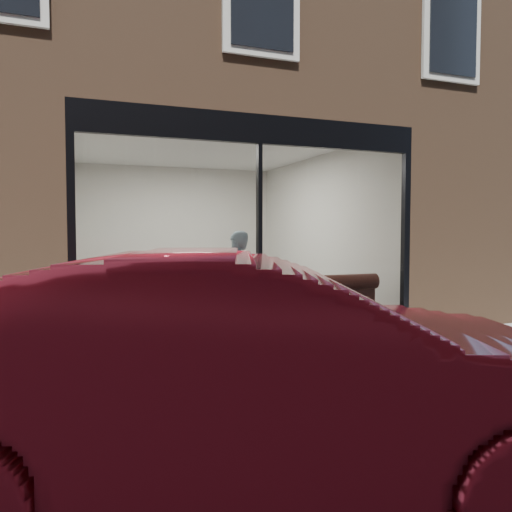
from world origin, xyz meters
name	(u,v)px	position (x,y,z in m)	size (l,w,h in m)	color
ground	(331,388)	(0.00, 0.00, 0.00)	(120.00, 120.00, 0.00)	black
sidewalk_near	(290,363)	(0.00, 1.00, 0.01)	(40.00, 2.00, 0.01)	gray
kerb_near	(333,383)	(0.00, -0.05, 0.06)	(40.00, 0.10, 0.12)	gray
host_building_pier_left	(8,231)	(-3.75, 8.00, 1.60)	(2.50, 12.00, 3.20)	brown
host_building_pier_right	(309,231)	(3.75, 8.00, 1.60)	(2.50, 12.00, 3.20)	brown
host_building_backfill	(155,231)	(0.00, 11.00, 1.60)	(5.00, 6.00, 3.20)	brown
cafe_floor	(205,312)	(0.00, 5.00, 0.02)	(6.00, 6.00, 0.00)	#2D2D30
cafe_ceiling	(205,149)	(0.00, 5.00, 3.19)	(6.00, 6.00, 0.00)	white
cafe_wall_back	(174,231)	(0.00, 7.99, 1.60)	(5.00, 5.00, 0.00)	silver
cafe_wall_left	(68,231)	(-2.49, 5.00, 1.60)	(6.00, 6.00, 0.00)	silver
cafe_wall_right	(319,231)	(2.49, 5.00, 1.60)	(6.00, 6.00, 0.00)	silver
storefront_kick	(259,334)	(0.00, 2.05, 0.15)	(5.00, 0.10, 0.30)	black
storefront_header	(259,129)	(0.00, 2.05, 3.00)	(5.00, 0.10, 0.40)	black
storefront_mullion	(259,235)	(0.00, 2.05, 1.55)	(0.06, 0.10, 2.50)	black
storefront_glass	(260,235)	(0.00, 2.02, 1.55)	(4.80, 4.80, 0.00)	white
banquette	(250,324)	(0.00, 2.45, 0.23)	(4.00, 0.55, 0.45)	#371814
person	(237,284)	(-0.11, 2.69, 0.80)	(0.59, 0.38, 1.60)	#A0C2DB
cafe_table_left	(144,285)	(-1.38, 3.61, 0.74)	(0.68, 0.68, 0.04)	black
cafe_table_right	(305,281)	(1.33, 3.29, 0.74)	(0.62, 0.62, 0.04)	black
cafe_chair_right	(252,309)	(0.49, 3.66, 0.24)	(0.38, 0.38, 0.04)	black
wall_poster	(71,239)	(-2.45, 3.91, 1.48)	(0.02, 0.65, 0.86)	white
parked_car	(252,374)	(-1.46, -1.64, 0.74)	(1.56, 4.48, 1.48)	#A41524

